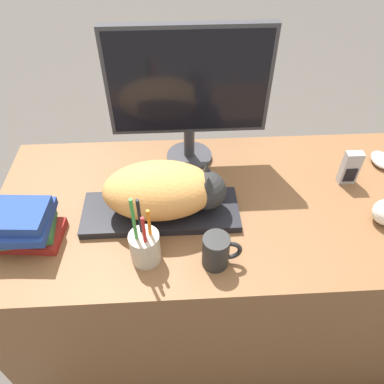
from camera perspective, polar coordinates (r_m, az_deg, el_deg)
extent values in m
cube|color=brown|center=(1.45, 3.80, -11.48)|extent=(1.42, 0.67, 0.72)
cube|color=black|center=(1.13, -4.76, -3.04)|extent=(0.46, 0.17, 0.02)
ellipsoid|color=#D18C47|center=(1.06, -5.04, 0.29)|extent=(0.32, 0.19, 0.16)
sphere|color=#262626|center=(1.07, 2.27, 0.27)|extent=(0.11, 0.11, 0.11)
cone|color=#262626|center=(1.01, 2.49, 1.34)|extent=(0.04, 0.04, 0.04)
cone|color=#262626|center=(1.05, 2.22, 3.41)|extent=(0.04, 0.04, 0.04)
cylinder|color=#333338|center=(1.32, -0.41, 5.45)|extent=(0.16, 0.16, 0.02)
cylinder|color=#333338|center=(1.28, -0.43, 7.78)|extent=(0.04, 0.04, 0.12)
cube|color=#333338|center=(1.17, -0.49, 16.44)|extent=(0.50, 0.03, 0.34)
cube|color=black|center=(1.16, -0.46, 16.23)|extent=(0.48, 0.01, 0.32)
ellipsoid|color=silver|center=(1.45, 26.86, 4.40)|extent=(0.06, 0.09, 0.03)
cylinder|color=black|center=(0.98, 3.63, -9.00)|extent=(0.07, 0.07, 0.10)
torus|color=black|center=(0.99, 5.71, -8.88)|extent=(0.07, 0.01, 0.07)
cylinder|color=#B2A893|center=(1.00, -7.16, -8.37)|extent=(0.08, 0.08, 0.09)
cylinder|color=orange|center=(0.95, -6.44, -5.79)|extent=(0.01, 0.01, 0.14)
cylinder|color=black|center=(0.95, -7.84, -4.80)|extent=(0.01, 0.01, 0.17)
cylinder|color=#338C38|center=(0.93, -8.71, -5.35)|extent=(0.01, 0.01, 0.19)
cylinder|color=#B21E1E|center=(0.94, -7.20, -6.87)|extent=(0.01, 0.01, 0.14)
cube|color=#99999E|center=(1.30, 22.96, 3.43)|extent=(0.05, 0.03, 0.12)
cube|color=black|center=(1.30, 22.97, 2.39)|extent=(0.04, 0.00, 0.05)
cube|color=maroon|center=(1.16, -23.71, -6.02)|extent=(0.20, 0.14, 0.03)
cube|color=#2D6B38|center=(1.14, -24.36, -4.99)|extent=(0.18, 0.13, 0.04)
cube|color=navy|center=(1.11, -24.46, -4.18)|extent=(0.15, 0.17, 0.03)
cube|color=navy|center=(1.09, -25.46, -3.29)|extent=(0.18, 0.13, 0.03)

